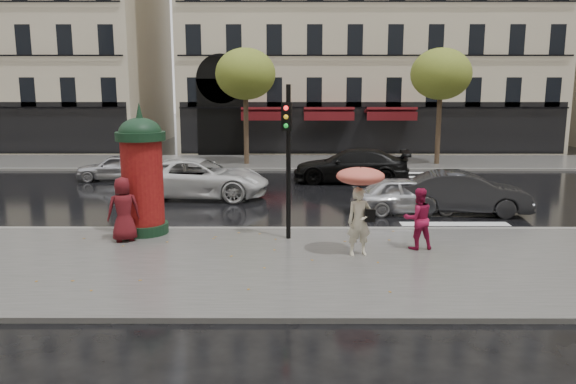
{
  "coord_description": "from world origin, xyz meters",
  "views": [
    {
      "loc": [
        0.48,
        -14.19,
        4.53
      ],
      "look_at": [
        0.44,
        1.5,
        1.56
      ],
      "focal_mm": 35.0,
      "sensor_mm": 36.0,
      "label": 1
    }
  ],
  "objects_px": {
    "morris_column": "(142,172)",
    "car_far_silver": "(116,167)",
    "car_silver": "(406,195)",
    "car_white": "(198,178)",
    "traffic_light": "(288,147)",
    "car_black": "(351,166)",
    "car_darkgrey": "(464,193)",
    "woman_umbrella": "(360,196)",
    "man_burgundy": "(124,209)",
    "woman_red": "(418,219)"
  },
  "relations": [
    {
      "from": "morris_column",
      "to": "car_darkgrey",
      "type": "height_order",
      "value": "morris_column"
    },
    {
      "from": "car_silver",
      "to": "man_burgundy",
      "type": "bearing_deg",
      "value": 110.72
    },
    {
      "from": "woman_red",
      "to": "car_far_silver",
      "type": "xyz_separation_m",
      "value": [
        -11.96,
        12.1,
        -0.33
      ]
    },
    {
      "from": "car_white",
      "to": "car_black",
      "type": "height_order",
      "value": "car_white"
    },
    {
      "from": "morris_column",
      "to": "woman_red",
      "type": "bearing_deg",
      "value": -11.88
    },
    {
      "from": "car_silver",
      "to": "car_black",
      "type": "height_order",
      "value": "car_black"
    },
    {
      "from": "traffic_light",
      "to": "car_silver",
      "type": "relative_size",
      "value": 1.14
    },
    {
      "from": "morris_column",
      "to": "traffic_light",
      "type": "distance_m",
      "value": 4.5
    },
    {
      "from": "car_black",
      "to": "car_darkgrey",
      "type": "bearing_deg",
      "value": 32.09
    },
    {
      "from": "car_far_silver",
      "to": "woman_umbrella",
      "type": "bearing_deg",
      "value": 34.81
    },
    {
      "from": "woman_umbrella",
      "to": "woman_red",
      "type": "relative_size",
      "value": 1.42
    },
    {
      "from": "morris_column",
      "to": "traffic_light",
      "type": "height_order",
      "value": "traffic_light"
    },
    {
      "from": "man_burgundy",
      "to": "car_silver",
      "type": "bearing_deg",
      "value": -178.1
    },
    {
      "from": "car_white",
      "to": "car_darkgrey",
      "type": "bearing_deg",
      "value": -102.29
    },
    {
      "from": "woman_umbrella",
      "to": "car_far_silver",
      "type": "height_order",
      "value": "woman_umbrella"
    },
    {
      "from": "morris_column",
      "to": "car_far_silver",
      "type": "bearing_deg",
      "value": 111.1
    },
    {
      "from": "traffic_light",
      "to": "car_white",
      "type": "bearing_deg",
      "value": 118.39
    },
    {
      "from": "car_white",
      "to": "woman_red",
      "type": "bearing_deg",
      "value": -133.06
    },
    {
      "from": "woman_red",
      "to": "car_white",
      "type": "height_order",
      "value": "woman_red"
    },
    {
      "from": "woman_umbrella",
      "to": "man_burgundy",
      "type": "bearing_deg",
      "value": 168.3
    },
    {
      "from": "traffic_light",
      "to": "car_silver",
      "type": "xyz_separation_m",
      "value": [
        4.27,
        3.98,
        -2.16
      ]
    },
    {
      "from": "man_burgundy",
      "to": "car_far_silver",
      "type": "distance_m",
      "value": 11.92
    },
    {
      "from": "traffic_light",
      "to": "car_black",
      "type": "height_order",
      "value": "traffic_light"
    },
    {
      "from": "woman_umbrella",
      "to": "car_darkgrey",
      "type": "bearing_deg",
      "value": 51.01
    },
    {
      "from": "man_burgundy",
      "to": "morris_column",
      "type": "distance_m",
      "value": 1.36
    },
    {
      "from": "car_black",
      "to": "morris_column",
      "type": "bearing_deg",
      "value": -31.24
    },
    {
      "from": "car_darkgrey",
      "to": "car_black",
      "type": "relative_size",
      "value": 0.84
    },
    {
      "from": "man_burgundy",
      "to": "car_black",
      "type": "distance_m",
      "value": 13.24
    },
    {
      "from": "woman_umbrella",
      "to": "car_far_silver",
      "type": "relative_size",
      "value": 0.65
    },
    {
      "from": "morris_column",
      "to": "car_darkgrey",
      "type": "bearing_deg",
      "value": 16.73
    },
    {
      "from": "woman_red",
      "to": "car_far_silver",
      "type": "distance_m",
      "value": 17.02
    },
    {
      "from": "traffic_light",
      "to": "woman_red",
      "type": "bearing_deg",
      "value": -15.44
    },
    {
      "from": "woman_umbrella",
      "to": "car_black",
      "type": "bearing_deg",
      "value": 84.9
    },
    {
      "from": "car_darkgrey",
      "to": "woman_umbrella",
      "type": "bearing_deg",
      "value": 148.74
    },
    {
      "from": "car_white",
      "to": "car_black",
      "type": "distance_m",
      "value": 7.63
    },
    {
      "from": "woman_umbrella",
      "to": "car_white",
      "type": "bearing_deg",
      "value": 123.54
    },
    {
      "from": "traffic_light",
      "to": "car_silver",
      "type": "distance_m",
      "value": 6.22
    },
    {
      "from": "car_darkgrey",
      "to": "car_white",
      "type": "bearing_deg",
      "value": 81.35
    },
    {
      "from": "man_burgundy",
      "to": "car_far_silver",
      "type": "relative_size",
      "value": 0.5
    },
    {
      "from": "car_darkgrey",
      "to": "car_white",
      "type": "xyz_separation_m",
      "value": [
        -10.02,
        2.94,
        0.05
      ]
    },
    {
      "from": "car_silver",
      "to": "morris_column",
      "type": "bearing_deg",
      "value": 106.59
    },
    {
      "from": "car_white",
      "to": "car_far_silver",
      "type": "xyz_separation_m",
      "value": [
        -4.7,
        4.28,
        -0.17
      ]
    },
    {
      "from": "car_silver",
      "to": "car_far_silver",
      "type": "xyz_separation_m",
      "value": [
        -12.66,
        7.14,
        -0.03
      ]
    },
    {
      "from": "car_silver",
      "to": "car_white",
      "type": "bearing_deg",
      "value": 65.93
    },
    {
      "from": "woman_umbrella",
      "to": "traffic_light",
      "type": "relative_size",
      "value": 0.54
    },
    {
      "from": "man_burgundy",
      "to": "car_far_silver",
      "type": "height_order",
      "value": "man_burgundy"
    },
    {
      "from": "car_black",
      "to": "woman_red",
      "type": "bearing_deg",
      "value": 8.33
    },
    {
      "from": "car_darkgrey",
      "to": "car_black",
      "type": "distance_m",
      "value": 7.46
    },
    {
      "from": "morris_column",
      "to": "car_silver",
      "type": "bearing_deg",
      "value": 20.89
    },
    {
      "from": "traffic_light",
      "to": "car_black",
      "type": "xyz_separation_m",
      "value": [
        2.97,
        10.56,
        -2.03
      ]
    }
  ]
}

